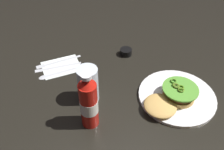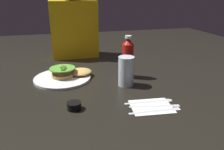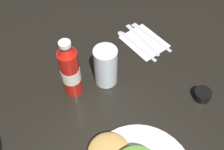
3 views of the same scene
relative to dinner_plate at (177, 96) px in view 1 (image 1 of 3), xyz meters
name	(u,v)px [view 1 (image 1 of 3)]	position (x,y,z in m)	size (l,w,h in m)	color
ground_plane	(132,84)	(0.11, -0.14, -0.01)	(3.00, 3.00, 0.00)	black
dinner_plate	(177,96)	(0.00, 0.00, 0.00)	(0.28, 0.28, 0.01)	white
burger_sandwich	(172,97)	(0.04, 0.01, 0.03)	(0.21, 0.13, 0.05)	tan
ketchup_bottle	(89,103)	(0.33, -0.05, 0.09)	(0.06, 0.06, 0.22)	red
water_glass	(88,85)	(0.29, -0.15, 0.06)	(0.07, 0.07, 0.14)	silver
condiment_cup	(126,52)	(0.03, -0.32, 0.01)	(0.05, 0.05, 0.03)	black
napkin	(61,66)	(0.32, -0.38, 0.00)	(0.16, 0.12, 0.00)	white
fork_utensil	(55,62)	(0.34, -0.42, 0.00)	(0.20, 0.03, 0.00)	silver
butter_knife	(55,67)	(0.34, -0.38, 0.00)	(0.20, 0.05, 0.00)	silver
spoon_utensil	(56,73)	(0.35, -0.34, 0.00)	(0.20, 0.03, 0.00)	silver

